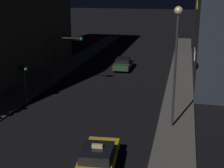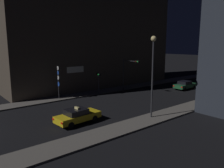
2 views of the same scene
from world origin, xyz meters
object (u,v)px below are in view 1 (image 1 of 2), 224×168
(traffic_light_overhead, at_px, (61,51))
(traffic_light_left_kerb, at_px, (24,77))
(taxi, at_px, (98,159))
(street_lamp_near_block, at_px, (176,46))
(far_car, at_px, (124,64))

(traffic_light_overhead, xyz_separation_m, traffic_light_left_kerb, (-1.32, -4.93, -1.30))
(taxi, xyz_separation_m, traffic_light_left_kerb, (-8.46, 8.48, 1.73))
(taxi, relative_size, street_lamp_near_block, 0.56)
(traffic_light_left_kerb, bearing_deg, far_car, 68.49)
(traffic_light_overhead, distance_m, street_lamp_near_block, 12.90)
(taxi, height_order, street_lamp_near_block, street_lamp_near_block)
(traffic_light_overhead, bearing_deg, far_car, 65.15)
(taxi, distance_m, far_car, 22.71)
(traffic_light_overhead, xyz_separation_m, street_lamp_near_block, (10.71, -6.90, 2.03))
(traffic_light_left_kerb, distance_m, street_lamp_near_block, 12.64)
(taxi, relative_size, traffic_light_overhead, 0.88)
(far_car, bearing_deg, traffic_light_left_kerb, -111.51)
(far_car, bearing_deg, traffic_light_overhead, -114.85)
(taxi, height_order, traffic_light_left_kerb, traffic_light_left_kerb)
(taxi, distance_m, street_lamp_near_block, 8.99)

